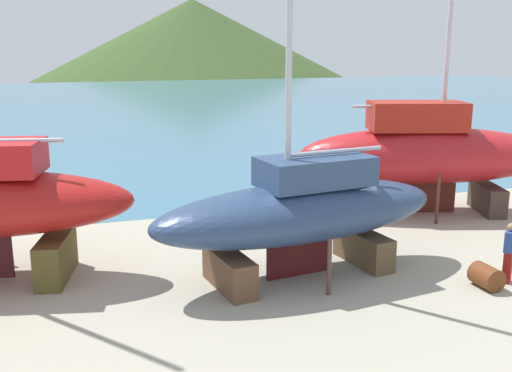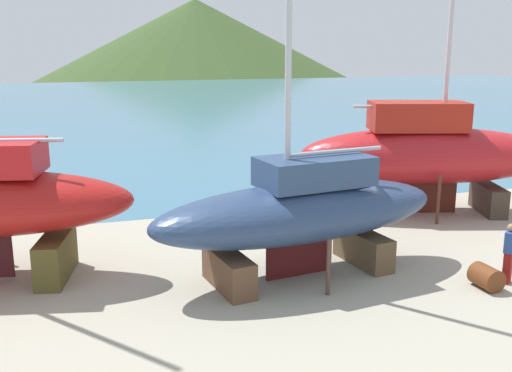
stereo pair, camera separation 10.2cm
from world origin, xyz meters
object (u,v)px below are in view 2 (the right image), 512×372
worker (509,252)px  barrel_tipped_center (486,277)px  sailboat_mid_port (301,210)px  sailboat_large_starboard (427,153)px

worker → barrel_tipped_center: bearing=60.5°
sailboat_mid_port → worker: (5.20, -2.23, -1.03)m
sailboat_mid_port → worker: sailboat_mid_port is taller
sailboat_mid_port → sailboat_large_starboard: size_ratio=0.89×
sailboat_large_starboard → barrel_tipped_center: 7.74m
sailboat_mid_port → worker: 5.75m
sailboat_mid_port → barrel_tipped_center: sailboat_mid_port is taller
sailboat_large_starboard → barrel_tipped_center: size_ratio=18.66×
sailboat_mid_port → sailboat_large_starboard: bearing=-154.5°
sailboat_mid_port → sailboat_large_starboard: sailboat_large_starboard is taller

